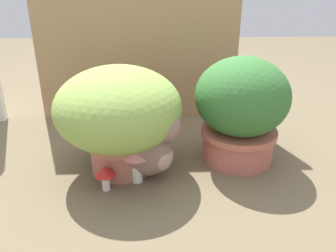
{
  "coord_description": "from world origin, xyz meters",
  "views": [
    {
      "loc": [
        0.09,
        -1.17,
        0.72
      ],
      "look_at": [
        0.13,
        0.03,
        0.18
      ],
      "focal_mm": 36.68,
      "sensor_mm": 36.0,
      "label": 1
    }
  ],
  "objects": [
    {
      "name": "cat",
      "position": [
        0.04,
        -0.02,
        0.12
      ],
      "size": [
        0.34,
        0.29,
        0.32
      ],
      "color": "#87685C",
      "rests_on": "ground"
    },
    {
      "name": "grass_planter",
      "position": [
        -0.05,
        0.02,
        0.24
      ],
      "size": [
        0.48,
        0.48,
        0.42
      ],
      "color": "#AC6554",
      "rests_on": "ground"
    },
    {
      "name": "leafy_planter",
      "position": [
        0.43,
        0.08,
        0.23
      ],
      "size": [
        0.37,
        0.37,
        0.43
      ],
      "color": "#BE6453",
      "rests_on": "ground"
    },
    {
      "name": "mushroom_ornament_pink",
      "position": [
        0.01,
        -0.07,
        0.12
      ],
      "size": [
        0.11,
        0.11,
        0.17
      ],
      "color": "silver",
      "rests_on": "ground"
    },
    {
      "name": "cardboard_backdrop",
      "position": [
        -0.0,
        0.57,
        0.48
      ],
      "size": [
        1.02,
        0.03,
        0.95
      ],
      "primitive_type": "cube",
      "color": "tan",
      "rests_on": "ground"
    },
    {
      "name": "ground_plane",
      "position": [
        0.0,
        0.0,
        0.0
      ],
      "size": [
        6.0,
        6.0,
        0.0
      ],
      "primitive_type": "plane",
      "color": "brown"
    },
    {
      "name": "mushroom_ornament_red",
      "position": [
        -0.1,
        -0.13,
        0.07
      ],
      "size": [
        0.08,
        0.08,
        0.1
      ],
      "color": "white",
      "rests_on": "ground"
    }
  ]
}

